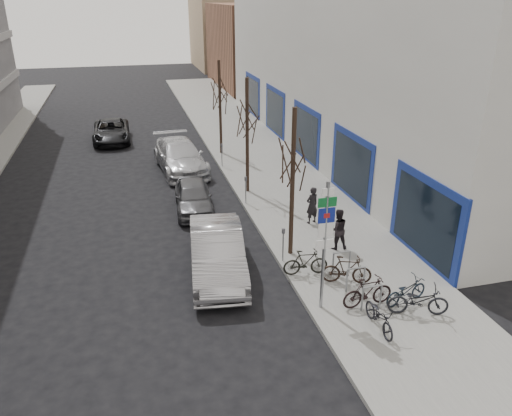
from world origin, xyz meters
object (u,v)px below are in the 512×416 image
bike_rack (356,276)px  meter_front (283,242)px  meter_mid (246,187)px  pedestrian_far (338,229)px  bike_far_inner (347,270)px  bike_mid_curb (406,289)px  parked_car_front (217,252)px  pedestrian_near (312,205)px  bike_mid_inner (306,262)px  highway_sign_pole (325,239)px  tree_near (293,149)px  tree_mid (247,109)px  parked_car_mid (193,196)px  bike_near_right (368,292)px  lane_car (111,131)px  meter_back (222,153)px  tree_far (220,86)px  parked_car_back (180,156)px  bike_far_curb (419,298)px  bike_near_left (380,314)px

bike_rack → meter_front: meter_front is taller
meter_mid → pedestrian_far: (2.23, -5.08, 0.03)m
bike_far_inner → bike_mid_curb: bearing=-118.4°
parked_car_front → pedestrian_near: (4.47, 2.78, 0.11)m
bike_mid_curb → bike_mid_inner: bearing=31.2°
highway_sign_pole → tree_near: 3.88m
meter_front → bike_mid_curb: 4.46m
tree_mid → meter_mid: size_ratio=4.33×
bike_mid_inner → parked_car_mid: 7.28m
bike_near_right → pedestrian_far: 3.78m
parked_car_front → lane_car: bearing=107.8°
meter_back → tree_mid: bearing=-83.6°
meter_front → bike_mid_curb: size_ratio=0.81×
bike_rack → bike_far_inner: (-0.10, 0.47, -0.01)m
parked_car_front → parked_car_mid: bearing=97.0°
tree_far → meter_back: size_ratio=4.33×
bike_mid_inner → lane_car: size_ratio=0.31×
pedestrian_near → parked_car_back: bearing=-80.9°
highway_sign_pole → bike_far_curb: 3.33m
bike_far_curb → pedestrian_far: size_ratio=1.12×
meter_mid → parked_car_mid: 2.37m
lane_car → pedestrian_near: pedestrian_near is taller
meter_mid → parked_car_front: (-2.35, -5.51, -0.09)m
tree_near → parked_car_back: (-2.70, 10.75, -3.29)m
bike_mid_inner → parked_car_front: 3.01m
bike_far_inner → parked_car_back: bearing=37.0°
highway_sign_pole → meter_back: (-0.25, 14.01, -1.54)m
tree_far → bike_far_curb: bearing=-82.2°
meter_mid → meter_back: size_ratio=1.00×
meter_front → bike_near_left: bearing=-72.1°
meter_front → tree_near: bearing=48.0°
tree_far → bike_mid_curb: 17.45m
meter_back → bike_far_inner: size_ratio=0.77×
meter_mid → pedestrian_far: pedestrian_far is taller
parked_car_front → pedestrian_near: size_ratio=3.19×
bike_rack → bike_far_inner: size_ratio=1.38×
pedestrian_far → bike_near_left: bearing=86.0°
meter_front → pedestrian_far: (2.23, 0.42, 0.03)m
meter_mid → bike_far_curb: meter_mid is taller
parked_car_mid → parked_car_back: 5.61m
meter_back → tree_far: bearing=79.8°
bike_near_right → bike_far_curb: bike_far_curb is taller
meter_front → pedestrian_far: size_ratio=0.80×
highway_sign_pole → meter_front: (-0.25, 3.01, -1.54)m
parked_car_mid → bike_rack: bearing=-59.4°
parked_car_back → pedestrian_far: 11.72m
bike_near_left → bike_far_curb: bike_far_curb is taller
highway_sign_pole → parked_car_mid: size_ratio=1.08×
bike_mid_curb → pedestrian_far: 3.91m
tree_far → tree_mid: bearing=-90.0°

